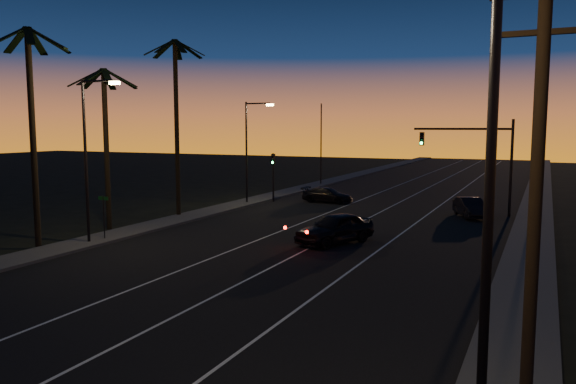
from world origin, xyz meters
The scene contains 21 objects.
road centered at (0.00, 30.00, 0.01)m, with size 20.00×170.00×0.01m, color black.
sidewalk_left centered at (-11.20, 30.00, 0.08)m, with size 2.40×170.00×0.16m, color #3B3A38.
sidewalk_right centered at (11.20, 30.00, 0.08)m, with size 2.40×170.00×0.16m, color #3B3A38.
lane_stripe_left centered at (-3.00, 30.00, 0.02)m, with size 0.12×160.00×0.01m, color silver.
lane_stripe_mid centered at (0.50, 30.00, 0.02)m, with size 0.12×160.00×0.01m, color silver.
lane_stripe_right centered at (4.00, 30.00, 0.02)m, with size 0.12×160.00×0.01m, color silver.
palm_near centered at (-12.60, 18.00, 7.07)m, with size 4.25×4.16×11.53m.
palm_mid centered at (-13.20, 24.00, 6.25)m, with size 4.25×4.16×10.03m.
palm_far centered at (-12.20, 30.00, 7.61)m, with size 4.25×4.16×12.53m.
streetlight_left_near centered at (-10.70, 20.00, 5.32)m, with size 2.55×0.26×9.00m.
streetlight_left_far centered at (-10.69, 38.00, 5.06)m, with size 2.55×0.26×8.50m.
streetlight_right_near centered at (10.70, 6.00, 5.32)m, with size 2.55×0.26×9.00m.
street_sign centered at (-10.80, 21.00, 1.66)m, with size 0.70×0.06×2.60m.
utility_pole centered at (11.60, 10.00, 5.32)m, with size 2.20×0.28×10.00m.
signal_mast centered at (7.14, 39.99, 4.78)m, with size 7.10×0.41×7.00m.
signal_post centered at (-9.50, 39.98, 2.89)m, with size 0.28×0.37×4.20m.
far_pole_left centered at (-11.00, 55.00, 4.50)m, with size 0.14×0.14×9.00m, color black.
far_pole_right centered at (11.00, 52.00, 4.50)m, with size 0.14×0.14×9.00m, color black.
lead_car centered at (1.27, 25.90, 0.85)m, with size 3.94×5.78×1.68m.
right_car centered at (7.00, 38.48, 0.71)m, with size 3.07×4.46×1.39m.
cross_car centered at (-5.12, 41.59, 0.65)m, with size 4.45×1.93×1.27m.
Camera 1 is at (11.77, -3.05, 6.45)m, focal length 35.00 mm.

